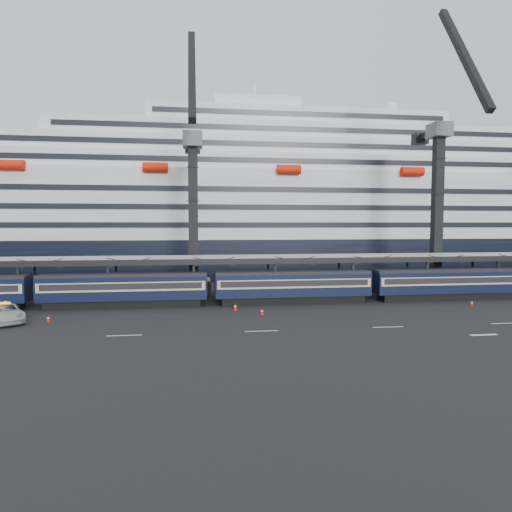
# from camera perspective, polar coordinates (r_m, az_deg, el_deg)

# --- Properties ---
(ground) EXTENTS (260.00, 260.00, 0.00)m
(ground) POSITION_cam_1_polar(r_m,az_deg,el_deg) (49.31, 16.40, -7.42)
(ground) COLOR black
(ground) RESTS_ON ground
(lane_markings) EXTENTS (111.00, 4.27, 0.02)m
(lane_markings) POSITION_cam_1_polar(r_m,az_deg,el_deg) (48.88, 27.81, -7.81)
(lane_markings) COLOR beige
(lane_markings) RESTS_ON ground
(train) EXTENTS (133.05, 3.00, 4.05)m
(train) POSITION_cam_1_polar(r_m,az_deg,el_deg) (56.66, 7.97, -3.57)
(train) COLOR black
(train) RESTS_ON ground
(canopy) EXTENTS (130.00, 6.25, 5.53)m
(canopy) POSITION_cam_1_polar(r_m,az_deg,el_deg) (61.54, 11.16, -0.15)
(canopy) COLOR #A2A4AA
(canopy) RESTS_ON ground
(cruise_ship) EXTENTS (214.09, 28.84, 34.00)m
(cruise_ship) POSITION_cam_1_polar(r_m,az_deg,el_deg) (92.03, 4.07, 5.68)
(cruise_ship) COLOR black
(cruise_ship) RESTS_ON ground
(crane_dark_near) EXTENTS (4.50, 17.75, 35.08)m
(crane_dark_near) POSITION_cam_1_polar(r_m,az_deg,el_deg) (62.68, -7.86, 6.07)
(crane_dark_near) COLOR #4A4D51
(crane_dark_near) RESTS_ON ground
(crane_dark_mid) EXTENTS (4.50, 18.24, 39.64)m
(crane_dark_mid) POSITION_cam_1_polar(r_m,az_deg,el_deg) (70.95, 21.90, 6.73)
(crane_dark_mid) COLOR #4A4D51
(crane_dark_mid) RESTS_ON ground
(pickup_truck) EXTENTS (5.89, 7.25, 1.84)m
(pickup_truck) POSITION_cam_1_polar(r_m,az_deg,el_deg) (51.38, -28.96, -6.26)
(pickup_truck) COLOR #AAAEB1
(pickup_truck) RESTS_ON ground
(worker) EXTENTS (0.73, 0.67, 1.68)m
(worker) POSITION_cam_1_polar(r_m,az_deg,el_deg) (54.22, -28.77, -5.82)
(worker) COLOR #C3FD0D
(worker) RESTS_ON ground
(traffic_cone_b) EXTENTS (0.34, 0.34, 0.69)m
(traffic_cone_b) POSITION_cam_1_polar(r_m,az_deg,el_deg) (49.87, -24.53, -7.10)
(traffic_cone_b) COLOR red
(traffic_cone_b) RESTS_ON ground
(traffic_cone_c) EXTENTS (0.41, 0.41, 0.83)m
(traffic_cone_c) POSITION_cam_1_polar(r_m,az_deg,el_deg) (51.42, -2.61, -6.33)
(traffic_cone_c) COLOR red
(traffic_cone_c) RESTS_ON ground
(traffic_cone_d) EXTENTS (0.36, 0.36, 0.72)m
(traffic_cone_d) POSITION_cam_1_polar(r_m,az_deg,el_deg) (48.91, 0.76, -6.93)
(traffic_cone_d) COLOR red
(traffic_cone_d) RESTS_ON ground
(traffic_cone_e) EXTENTS (0.35, 0.35, 0.70)m
(traffic_cone_e) POSITION_cam_1_polar(r_m,az_deg,el_deg) (59.85, 25.37, -5.31)
(traffic_cone_e) COLOR red
(traffic_cone_e) RESTS_ON ground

